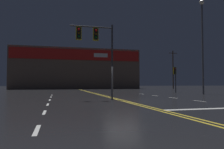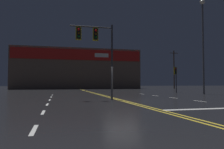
# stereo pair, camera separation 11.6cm
# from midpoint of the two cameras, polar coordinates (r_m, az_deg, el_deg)

# --- Properties ---
(ground_plane) EXTENTS (200.00, 200.00, 0.00)m
(ground_plane) POSITION_cam_midpoint_polar(r_m,az_deg,el_deg) (15.80, 2.52, -6.81)
(ground_plane) COLOR black
(road_markings) EXTENTS (15.11, 60.00, 0.01)m
(road_markings) POSITION_cam_midpoint_polar(r_m,az_deg,el_deg) (15.04, 7.38, -7.00)
(road_markings) COLOR gold
(road_markings) RESTS_ON ground
(traffic_signal_median) EXTENTS (3.25, 0.36, 5.73)m
(traffic_signal_median) POSITION_cam_midpoint_polar(r_m,az_deg,el_deg) (16.59, -4.49, 8.43)
(traffic_signal_median) COLOR #38383D
(traffic_signal_median) RESTS_ON ground
(traffic_signal_corner_northeast) EXTENTS (0.42, 0.36, 3.46)m
(traffic_signal_corner_northeast) POSITION_cam_midpoint_polar(r_m,az_deg,el_deg) (30.62, 16.05, 0.18)
(traffic_signal_corner_northeast) COLOR #38383D
(traffic_signal_corner_northeast) RESTS_ON ground
(streetlight_far_left) EXTENTS (0.56, 0.56, 11.00)m
(streetlight_far_left) POSITION_cam_midpoint_polar(r_m,az_deg,el_deg) (27.73, 22.42, 9.56)
(streetlight_far_left) COLOR #59595E
(streetlight_far_left) RESTS_ON ground
(building_backdrop) EXTENTS (29.31, 10.23, 9.35)m
(building_backdrop) POSITION_cam_midpoint_polar(r_m,az_deg,el_deg) (54.32, -9.40, 1.30)
(building_backdrop) COLOR brown
(building_backdrop) RESTS_ON ground
(utility_pole_row) EXTENTS (47.09, 0.26, 9.26)m
(utility_pole_row) POSITION_cam_midpoint_polar(r_m,az_deg,el_deg) (48.14, -8.00, 1.86)
(utility_pole_row) COLOR #4C3828
(utility_pole_row) RESTS_ON ground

